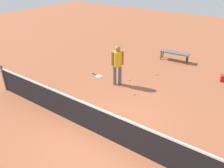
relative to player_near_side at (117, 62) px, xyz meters
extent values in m
plane|color=#9E5638|center=(-1.56, 3.00, -1.01)|extent=(40.00, 40.00, 0.00)
cylinder|color=#4C4C51|center=(3.44, 3.00, -0.47)|extent=(0.09, 0.09, 1.07)
cube|color=black|center=(-1.56, 3.00, -0.55)|extent=(10.00, 0.02, 0.91)
cube|color=white|center=(-1.56, 3.00, -0.07)|extent=(10.00, 0.04, 0.06)
cylinder|color=#595960|center=(-0.08, -0.07, -0.58)|extent=(0.20, 0.20, 0.85)
cylinder|color=#595960|center=(0.08, 0.07, -0.58)|extent=(0.20, 0.20, 0.85)
cylinder|color=yellow|center=(0.00, 0.00, 0.15)|extent=(0.48, 0.48, 0.62)
cylinder|color=#9E704C|center=(-0.16, -0.15, 0.17)|extent=(0.13, 0.13, 0.58)
cylinder|color=#9E704C|center=(0.16, 0.15, 0.17)|extent=(0.13, 0.13, 0.58)
sphere|color=#9E704C|center=(0.00, 0.00, 0.58)|extent=(0.32, 0.32, 0.23)
torus|color=white|center=(1.10, -0.14, -1.00)|extent=(0.34, 0.34, 0.02)
cylinder|color=silver|center=(1.10, -0.14, -1.00)|extent=(0.29, 0.29, 0.00)
cylinder|color=black|center=(1.38, -0.16, -0.99)|extent=(0.28, 0.06, 0.03)
sphere|color=#C6E033|center=(-0.24, -0.58, -0.98)|extent=(0.07, 0.07, 0.07)
sphere|color=#C6E033|center=(-1.03, 0.37, -0.98)|extent=(0.07, 0.07, 0.07)
sphere|color=#C6E033|center=(-0.98, -1.81, -0.98)|extent=(0.07, 0.07, 0.07)
cube|color=#595960|center=(-0.99, -3.91, -0.56)|extent=(1.53, 0.51, 0.06)
cylinder|color=#333338|center=(-1.65, -4.12, -0.80)|extent=(0.06, 0.06, 0.42)
cylinder|color=#333338|center=(-0.31, -4.01, -0.80)|extent=(0.06, 0.06, 0.42)
cylinder|color=#333338|center=(-1.67, -3.82, -0.80)|extent=(0.06, 0.06, 0.42)
cylinder|color=#333338|center=(-0.34, -3.71, -0.80)|extent=(0.06, 0.06, 0.42)
camera|label=1|loc=(-4.70, 7.09, 3.55)|focal=36.11mm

